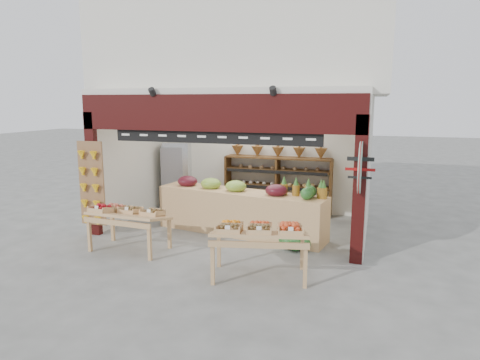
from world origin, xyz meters
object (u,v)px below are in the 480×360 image
(back_shelving, at_px, (278,172))
(display_table_right, at_px, (260,231))
(display_table_left, at_px, (126,213))
(mid_counter, at_px, (240,211))
(watermelon_pile, at_px, (296,239))
(refrigerator, at_px, (178,174))
(cardboard_stack, at_px, (194,215))

(back_shelving, relative_size, display_table_right, 1.61)
(back_shelving, relative_size, display_table_left, 1.84)
(mid_counter, relative_size, watermelon_pile, 5.61)
(refrigerator, distance_m, cardboard_stack, 2.09)
(mid_counter, height_order, watermelon_pile, mid_counter)
(cardboard_stack, bearing_deg, back_shelving, 47.01)
(display_table_right, relative_size, watermelon_pile, 2.49)
(display_table_left, xyz_separation_m, watermelon_pile, (3.15, 1.08, -0.54))
(back_shelving, height_order, display_table_left, back_shelving)
(back_shelving, height_order, display_table_right, back_shelving)
(cardboard_stack, bearing_deg, watermelon_pile, -17.72)
(display_table_right, bearing_deg, cardboard_stack, 132.81)
(back_shelving, bearing_deg, refrigerator, -177.54)
(back_shelving, bearing_deg, cardboard_stack, -132.99)
(back_shelving, distance_m, refrigerator, 2.79)
(back_shelving, distance_m, display_table_left, 4.24)
(display_table_left, relative_size, watermelon_pile, 2.18)
(display_table_left, height_order, display_table_right, display_table_right)
(cardboard_stack, distance_m, display_table_left, 2.04)
(watermelon_pile, bearing_deg, mid_counter, 158.77)
(cardboard_stack, xyz_separation_m, watermelon_pile, (2.57, -0.82, -0.07))
(display_table_left, distance_m, display_table_right, 2.90)
(mid_counter, xyz_separation_m, display_table_left, (-1.81, -1.60, 0.19))
(cardboard_stack, bearing_deg, display_table_right, -47.19)
(mid_counter, bearing_deg, refrigerator, 141.77)
(cardboard_stack, bearing_deg, mid_counter, -13.72)
(back_shelving, xyz_separation_m, watermelon_pile, (0.97, -2.54, -0.91))
(mid_counter, relative_size, display_table_right, 2.25)
(watermelon_pile, bearing_deg, display_table_left, -161.04)
(cardboard_stack, xyz_separation_m, display_table_left, (-0.58, -1.90, 0.46))
(watermelon_pile, bearing_deg, back_shelving, 110.89)
(mid_counter, bearing_deg, cardboard_stack, 166.28)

